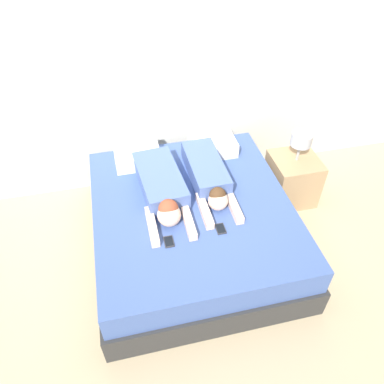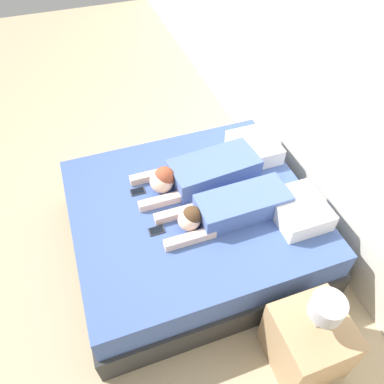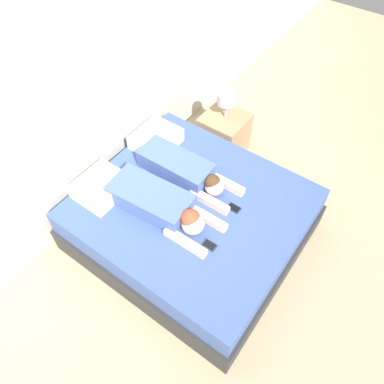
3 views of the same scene
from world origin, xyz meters
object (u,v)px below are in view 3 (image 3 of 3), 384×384
object	(u,v)px
pillow_head_left	(101,187)
person_right	(185,170)
person_left	(161,204)
bed	(192,220)
cell_phone_left	(209,245)
pillow_head_right	(156,139)
cell_phone_right	(234,208)
nightstand	(224,133)

from	to	relation	value
pillow_head_left	person_right	world-z (taller)	person_right
person_left	person_right	world-z (taller)	person_left
bed	cell_phone_left	bearing A→B (deg)	-126.29
pillow_head_right	cell_phone_left	distance (m)	1.34
pillow_head_right	cell_phone_right	size ratio (longest dim) A/B	3.78
cell_phone_left	nightstand	size ratio (longest dim) A/B	0.14
pillow_head_right	cell_phone_right	bearing A→B (deg)	-101.96
person_right	cell_phone_left	size ratio (longest dim) A/B	8.86
person_right	cell_phone_right	size ratio (longest dim) A/B	8.86
person_right	nightstand	world-z (taller)	nightstand
pillow_head_right	person_right	world-z (taller)	person_right
bed	person_left	xyz separation A→B (m)	(-0.24, 0.17, 0.39)
bed	pillow_head_right	size ratio (longest dim) A/B	4.47
cell_phone_right	cell_phone_left	bearing A→B (deg)	-175.07
pillow_head_right	nightstand	world-z (taller)	nightstand
pillow_head_left	nightstand	world-z (taller)	nightstand
cell_phone_left	pillow_head_right	bearing A→B (deg)	58.98
pillow_head_left	bed	bearing A→B (deg)	-61.98
pillow_head_left	cell_phone_left	bearing A→B (deg)	-84.33
pillow_head_left	cell_phone_right	size ratio (longest dim) A/B	3.78
cell_phone_right	nightstand	xyz separation A→B (m)	(1.07, 0.78, -0.28)
nightstand	cell_phone_right	bearing A→B (deg)	-143.91
person_right	bed	bearing A→B (deg)	-131.39
person_right	nightstand	bearing A→B (deg)	10.05
pillow_head_left	nightstand	distance (m)	1.71
cell_phone_left	pillow_head_left	bearing A→B (deg)	95.67
person_right	person_left	bearing A→B (deg)	-170.50
bed	person_left	world-z (taller)	person_left
cell_phone_left	cell_phone_right	distance (m)	0.46
pillow_head_right	bed	bearing A→B (deg)	-118.02
person_right	cell_phone_right	distance (m)	0.61
bed	nightstand	world-z (taller)	nightstand
pillow_head_right	cell_phone_left	world-z (taller)	pillow_head_right
pillow_head_right	person_right	size ratio (longest dim) A/B	0.43
nightstand	bed	bearing A→B (deg)	-161.00
bed	pillow_head_right	xyz separation A→B (m)	(0.40, 0.76, 0.37)
pillow_head_left	person_left	xyz separation A→B (m)	(0.16, -0.59, 0.02)
pillow_head_right	nightstand	distance (m)	0.96
person_left	cell_phone_left	bearing A→B (deg)	-94.64
pillow_head_left	cell_phone_left	world-z (taller)	pillow_head_left
person_right	cell_phone_left	xyz separation A→B (m)	(-0.50, -0.64, -0.09)
bed	pillow_head_left	bearing A→B (deg)	118.02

